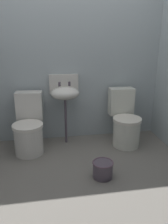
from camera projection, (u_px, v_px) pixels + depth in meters
name	position (u px, v px, depth m)	size (l,w,h in m)	color
ground_plane	(88.00, 183.00, 2.59)	(2.96, 2.76, 0.08)	slate
wall_back	(73.00, 60.00, 3.34)	(2.96, 0.10, 2.37)	#A1ACB0
toilet_left	(29.00, 129.00, 3.14)	(0.43, 0.62, 0.78)	silver
toilet_right	(125.00, 122.00, 3.36)	(0.40, 0.59, 0.78)	silver
sink	(65.00, 93.00, 3.26)	(0.42, 0.35, 0.99)	#4E434F
bucket	(103.00, 169.00, 2.61)	(0.24, 0.24, 0.19)	#4E434F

